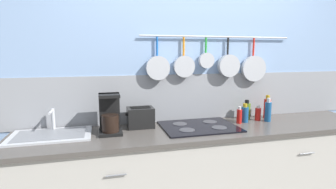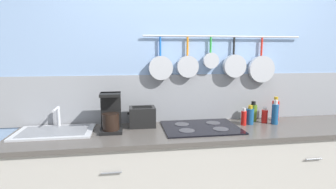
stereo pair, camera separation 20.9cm
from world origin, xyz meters
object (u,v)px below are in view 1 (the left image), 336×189
at_px(bottle_vinegar, 247,111).
at_px(bottle_sesame_oil, 268,111).
at_px(coffee_maker, 110,117).
at_px(bottle_hot_sauce, 245,114).
at_px(bottle_cooking_wine, 239,116).
at_px(bottle_dish_soap, 258,114).
at_px(bottle_olive_oil, 267,108).
at_px(toaster, 140,117).

height_order(bottle_vinegar, bottle_sesame_oil, bottle_sesame_oil).
xyz_separation_m(coffee_maker, bottle_hot_sauce, (1.22, 0.01, -0.05)).
bearing_deg(bottle_cooking_wine, bottle_dish_soap, 11.99).
distance_m(bottle_cooking_wine, bottle_dish_soap, 0.23).
relative_size(bottle_cooking_wine, bottle_olive_oil, 0.68).
bearing_deg(coffee_maker, bottle_vinegar, 5.13).
relative_size(bottle_dish_soap, bottle_sesame_oil, 0.66).
xyz_separation_m(bottle_vinegar, bottle_sesame_oil, (0.14, -0.13, 0.01)).
distance_m(coffee_maker, bottle_cooking_wine, 1.15).
bearing_deg(bottle_dish_soap, bottle_olive_oil, 24.07).
relative_size(coffee_maker, bottle_cooking_wine, 2.04).
relative_size(bottle_cooking_wine, bottle_dish_soap, 1.06).
bearing_deg(bottle_sesame_oil, bottle_olive_oil, 58.06).
bearing_deg(bottle_olive_oil, coffee_maker, -176.13).
distance_m(coffee_maker, bottle_dish_soap, 1.37).
bearing_deg(coffee_maker, bottle_cooking_wine, -0.43).
xyz_separation_m(bottle_vinegar, bottle_olive_oil, (0.22, -0.01, 0.02)).
relative_size(bottle_vinegar, bottle_olive_oil, 0.83).
height_order(bottle_vinegar, bottle_dish_soap, bottle_vinegar).
relative_size(coffee_maker, bottle_hot_sauce, 1.83).
relative_size(bottle_vinegar, bottle_dish_soap, 1.29).
bearing_deg(coffee_maker, bottle_sesame_oil, -0.65).
bearing_deg(bottle_sesame_oil, bottle_vinegar, 137.04).
bearing_deg(bottle_dish_soap, bottle_sesame_oil, -39.06).
relative_size(bottle_hot_sauce, bottle_dish_soap, 1.19).
bearing_deg(bottle_hot_sauce, bottle_cooking_wine, -161.97).
bearing_deg(toaster, bottle_olive_oil, 0.62).
height_order(bottle_hot_sauce, bottle_dish_soap, bottle_hot_sauce).
bearing_deg(bottle_sesame_oil, bottle_hot_sauce, 172.31).
relative_size(coffee_maker, bottle_vinegar, 1.68).
distance_m(bottle_cooking_wine, bottle_olive_oil, 0.38).
distance_m(coffee_maker, bottle_vinegar, 1.30).
bearing_deg(bottle_olive_oil, bottle_vinegar, 176.33).
bearing_deg(bottle_dish_soap, bottle_hot_sauce, -170.79).
height_order(bottle_hot_sauce, bottle_vinegar, bottle_vinegar).
bearing_deg(bottle_vinegar, bottle_dish_soap, -46.15).
relative_size(bottle_cooking_wine, bottle_sesame_oil, 0.70).
relative_size(coffee_maker, bottle_sesame_oil, 1.43).
height_order(bottle_hot_sauce, bottle_olive_oil, bottle_olive_oil).
relative_size(toaster, bottle_olive_oil, 1.05).
xyz_separation_m(bottle_cooking_wine, bottle_dish_soap, (0.22, 0.05, -0.00)).
height_order(bottle_cooking_wine, bottle_dish_soap, bottle_cooking_wine).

